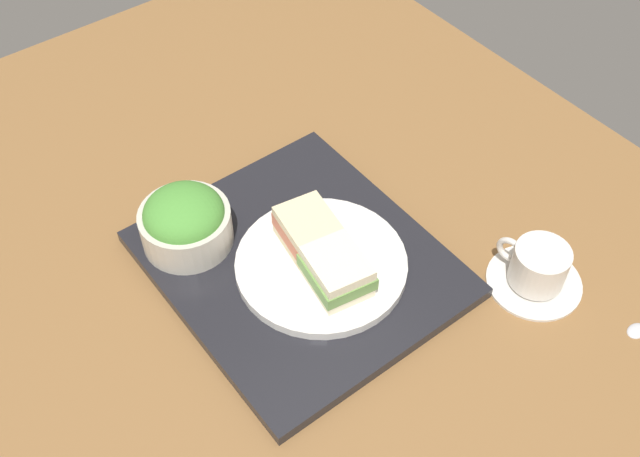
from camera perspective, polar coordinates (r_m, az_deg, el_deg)
name	(u,v)px	position (r cm, az deg, el deg)	size (l,w,h in cm)	color
ground_plane	(338,272)	(100.61, 1.35, -3.30)	(140.00, 100.00, 3.00)	brown
serving_tray	(299,264)	(98.50, -1.57, -2.67)	(37.04, 32.91, 1.70)	black
sandwich_plate	(322,265)	(96.40, 0.17, -2.78)	(21.94, 21.94, 1.30)	silver
sandwich_near	(308,230)	(96.28, -0.88, -0.15)	(9.17, 7.72, 4.56)	beige
sandwich_far	(337,272)	(92.00, 1.28, -3.25)	(9.16, 8.15, 4.71)	#EFE5C1
salad_bowl	(185,221)	(98.64, -10.09, 0.57)	(11.89, 11.89, 8.01)	beige
coffee_cup	(537,269)	(99.36, 15.99, -2.96)	(12.20, 12.20, 6.24)	silver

